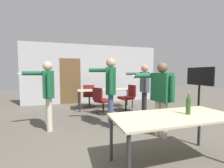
# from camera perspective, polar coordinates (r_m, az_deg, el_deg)

# --- Properties ---
(back_wall) EXTENTS (6.33, 0.12, 2.71)m
(back_wall) POSITION_cam_1_polar(r_m,az_deg,el_deg) (7.19, -6.99, 3.82)
(back_wall) COLOR #BCBCC1
(back_wall) RESTS_ON ground_plane
(conference_table_near) EXTENTS (1.87, 0.81, 0.76)m
(conference_table_near) POSITION_cam_1_polar(r_m,az_deg,el_deg) (2.49, 22.36, -12.47)
(conference_table_near) COLOR #C6B793
(conference_table_near) RESTS_ON ground_plane
(conference_table_far) EXTENTS (2.16, 0.66, 0.76)m
(conference_table_far) POSITION_cam_1_polar(r_m,az_deg,el_deg) (5.87, -2.44, -2.72)
(conference_table_far) COLOR #C6B793
(conference_table_far) RESTS_ON ground_plane
(tv_screen) EXTENTS (0.44, 0.94, 1.56)m
(tv_screen) POSITION_cam_1_polar(r_m,az_deg,el_deg) (5.26, 30.30, -1.37)
(tv_screen) COLOR black
(tv_screen) RESTS_ON ground_plane
(person_near_casual) EXTENTS (0.83, 0.62, 1.67)m
(person_near_casual) POSITION_cam_1_polar(r_m,az_deg,el_deg) (3.90, -23.32, -1.77)
(person_near_casual) COLOR beige
(person_near_casual) RESTS_ON ground_plane
(person_right_polo) EXTENTS (0.71, 0.69, 1.65)m
(person_right_polo) POSITION_cam_1_polar(r_m,az_deg,el_deg) (4.80, 12.09, -0.50)
(person_right_polo) COLOR #28282D
(person_right_polo) RESTS_ON ground_plane
(person_center_tall) EXTENTS (0.76, 0.79, 1.77)m
(person_center_tall) POSITION_cam_1_polar(r_m,az_deg,el_deg) (3.83, -0.72, -0.60)
(person_center_tall) COLOR #3D4C75
(person_center_tall) RESTS_ON ground_plane
(person_far_watching) EXTENTS (0.84, 0.62, 1.61)m
(person_far_watching) POSITION_cam_1_polar(r_m,az_deg,el_deg) (3.40, 18.24, -3.14)
(person_far_watching) COLOR beige
(person_far_watching) RESTS_ON ground_plane
(office_chair_far_right) EXTENTS (0.59, 0.53, 0.95)m
(office_chair_far_right) POSITION_cam_1_polar(r_m,az_deg,el_deg) (5.51, 5.98, -5.62)
(office_chair_far_right) COLOR black
(office_chair_far_right) RESTS_ON ground_plane
(office_chair_side_rolled) EXTENTS (0.54, 0.60, 0.91)m
(office_chair_side_rolled) POSITION_cam_1_polar(r_m,az_deg,el_deg) (6.30, -8.70, -4.70)
(office_chair_side_rolled) COLOR black
(office_chair_side_rolled) RESTS_ON ground_plane
(office_chair_mid_tucked) EXTENTS (0.67, 0.65, 0.90)m
(office_chair_mid_tucked) POSITION_cam_1_polar(r_m,az_deg,el_deg) (5.14, -4.01, -6.75)
(office_chair_mid_tucked) COLOR black
(office_chair_mid_tucked) RESTS_ON ground_plane
(beer_bottle) EXTENTS (0.07, 0.07, 0.35)m
(beer_bottle) POSITION_cam_1_polar(r_m,az_deg,el_deg) (2.59, 27.08, -6.73)
(beer_bottle) COLOR #2D511E
(beer_bottle) RESTS_ON conference_table_near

